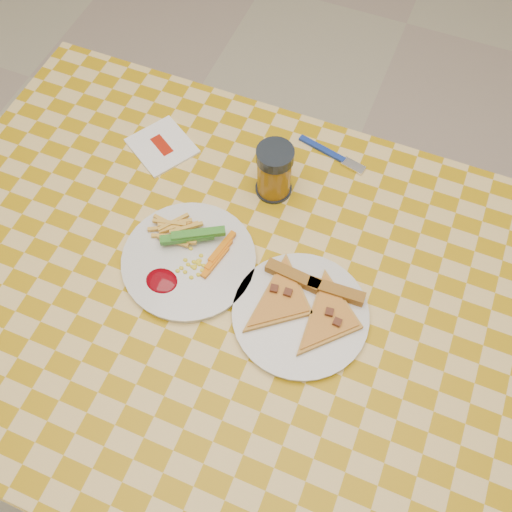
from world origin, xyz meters
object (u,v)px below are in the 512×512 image
(table, at_px, (245,313))
(plate_left, at_px, (189,261))
(plate_right, at_px, (300,315))
(drink_glass, at_px, (274,172))

(table, xyz_separation_m, plate_left, (-0.12, 0.03, 0.08))
(plate_right, bearing_deg, plate_left, 173.92)
(plate_left, xyz_separation_m, plate_right, (0.22, -0.02, 0.00))
(table, xyz_separation_m, drink_glass, (-0.04, 0.24, 0.13))
(plate_left, relative_size, drink_glass, 2.05)
(table, distance_m, plate_right, 0.13)
(plate_right, relative_size, drink_glass, 1.99)
(table, bearing_deg, plate_left, 167.53)
(table, height_order, drink_glass, drink_glass)
(plate_right, bearing_deg, table, -178.62)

